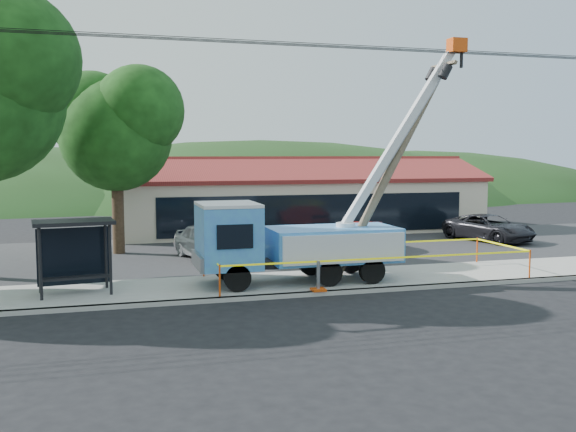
% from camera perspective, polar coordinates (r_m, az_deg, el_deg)
% --- Properties ---
extents(ground, '(120.00, 120.00, 0.00)m').
position_cam_1_polar(ground, '(20.46, 6.20, -8.20)').
color(ground, black).
rests_on(ground, ground).
extents(curb, '(60.00, 0.25, 0.15)m').
position_cam_1_polar(curb, '(22.35, 4.17, -6.79)').
color(curb, gray).
rests_on(curb, ground).
extents(sidewalk, '(60.00, 4.00, 0.15)m').
position_cam_1_polar(sidewalk, '(24.10, 2.62, -5.87)').
color(sidewalk, gray).
rests_on(sidewalk, ground).
extents(parking_lot, '(60.00, 12.00, 0.10)m').
position_cam_1_polar(parking_lot, '(31.68, -1.97, -3.14)').
color(parking_lot, '#28282B').
rests_on(parking_lot, ground).
extents(strip_mall, '(22.50, 8.53, 4.67)m').
position_cam_1_polar(strip_mall, '(40.18, 0.84, 1.34)').
color(strip_mall, beige).
rests_on(strip_mall, ground).
extents(tree_lot, '(6.30, 5.60, 8.94)m').
position_cam_1_polar(tree_lot, '(31.43, -15.06, 7.86)').
color(tree_lot, '#332316').
rests_on(tree_lot, ground).
extents(hill_west, '(78.40, 56.00, 28.00)m').
position_cam_1_polar(hill_west, '(73.95, -21.63, 1.44)').
color(hill_west, '#193212').
rests_on(hill_west, ground).
extents(hill_center, '(89.60, 64.00, 32.00)m').
position_cam_1_polar(hill_center, '(75.61, -2.42, 1.91)').
color(hill_center, '#193212').
rests_on(hill_center, ground).
extents(hill_east, '(72.80, 52.00, 26.00)m').
position_cam_1_polar(hill_east, '(82.56, 11.22, 2.12)').
color(hill_east, '#193212').
rests_on(hill_east, ground).
extents(utility_truck, '(10.29, 3.99, 9.04)m').
position_cam_1_polar(utility_truck, '(23.46, 0.43, -2.03)').
color(utility_truck, black).
rests_on(utility_truck, ground).
extents(leaning_pole, '(5.01, 1.83, 8.94)m').
position_cam_1_polar(leaning_pole, '(24.88, 9.98, 5.83)').
color(leaning_pole, brown).
rests_on(leaning_pole, ground).
extents(bus_shelter, '(2.75, 1.88, 2.49)m').
position_cam_1_polar(bus_shelter, '(22.77, -18.52, -1.99)').
color(bus_shelter, black).
rests_on(bus_shelter, ground).
extents(caution_tape, '(11.96, 3.67, 1.06)m').
position_cam_1_polar(caution_tape, '(24.65, 6.95, -3.60)').
color(caution_tape, '#E0480C').
rests_on(caution_tape, ground).
extents(car_silver, '(3.07, 5.01, 1.59)m').
position_cam_1_polar(car_silver, '(29.31, -7.04, -4.00)').
color(car_silver, '#AFB2B6').
rests_on(car_silver, ground).
extents(car_red, '(2.66, 4.42, 1.38)m').
position_cam_1_polar(car_red, '(31.73, 7.07, -3.26)').
color(car_red, maroon).
rests_on(car_red, ground).
extents(car_dark, '(3.78, 5.63, 1.44)m').
position_cam_1_polar(car_dark, '(36.79, 17.40, -2.26)').
color(car_dark, black).
rests_on(car_dark, ground).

